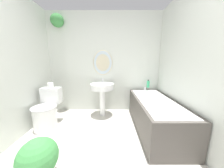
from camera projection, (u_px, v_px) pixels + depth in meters
The scene contains 9 objects.
wall_back at pixel (102, 62), 2.77m from camera, with size 2.80×0.29×2.40m.
wall_left at pixel (5, 65), 1.62m from camera, with size 0.06×2.43×2.40m.
wall_right at pixel (194, 65), 1.63m from camera, with size 0.06×2.43×2.40m.
toilet at pixel (47, 112), 2.15m from camera, with size 0.43×0.60×0.73m.
pedestal_sink at pixel (102, 90), 2.57m from camera, with size 0.53×0.53×0.86m.
bathtub at pixel (154, 114), 2.10m from camera, with size 0.68×1.59×0.64m.
shampoo_bottle at pixel (148, 84), 2.72m from camera, with size 0.07×0.07×0.18m.
potted_plant at pixel (39, 160), 1.13m from camera, with size 0.38×0.38×0.50m.
toilet_paper_roll at pixel (50, 85), 2.27m from camera, with size 0.11×0.11×0.10m.
Camera 1 is at (0.18, -0.49, 1.24)m, focal length 18.00 mm.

